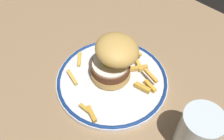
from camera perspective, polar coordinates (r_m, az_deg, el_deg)
name	(u,v)px	position (r cm, az deg, el deg)	size (l,w,h in cm)	color
ground_plane	(108,104)	(61.00, -0.79, -7.52)	(116.61, 94.44, 4.00)	#937351
dinner_plate	(112,80)	(61.48, 0.00, -2.25)	(26.74, 26.74, 1.60)	silver
burger	(114,59)	(57.33, 0.46, 2.57)	(13.77, 13.57, 11.55)	tan
fries_pile	(120,73)	(60.79, 1.87, -0.78)	(21.69, 21.38, 2.78)	gold
water_glass	(196,134)	(52.23, 18.28, -13.45)	(7.57, 7.57, 10.93)	silver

